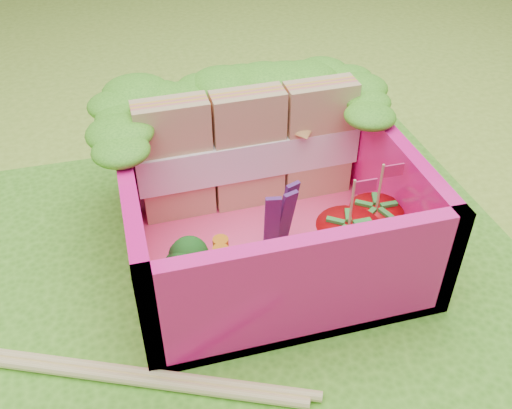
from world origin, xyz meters
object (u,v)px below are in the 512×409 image
at_px(sandwich_stack, 249,150).
at_px(broccoli, 186,268).
at_px(strawberry_right, 373,228).
at_px(bento_box, 265,199).
at_px(chopsticks, 19,361).
at_px(strawberry_left, 346,249).

height_order(sandwich_stack, broccoli, sandwich_stack).
distance_m(broccoli, strawberry_right, 0.90).
bearing_deg(bento_box, broccoli, -143.51).
xyz_separation_m(bento_box, broccoli, (-0.43, -0.32, -0.04)).
xyz_separation_m(sandwich_stack, broccoli, (-0.44, -0.62, -0.12)).
bearing_deg(bento_box, chopsticks, -158.67).
height_order(strawberry_left, chopsticks, strawberry_left).
bearing_deg(strawberry_right, chopsticks, -172.34).
relative_size(bento_box, broccoli, 3.98).
bearing_deg(broccoli, strawberry_right, 5.74).
distance_m(sandwich_stack, strawberry_left, 0.73).
xyz_separation_m(bento_box, chopsticks, (-1.14, -0.45, -0.25)).
relative_size(bento_box, chopsticks, 0.58).
bearing_deg(strawberry_right, strawberry_left, -146.97).
bearing_deg(strawberry_right, bento_box, 153.72).
xyz_separation_m(broccoli, strawberry_left, (0.71, -0.03, -0.04)).
bearing_deg(chopsticks, sandwich_stack, 33.15).
xyz_separation_m(sandwich_stack, strawberry_right, (0.46, -0.53, -0.18)).
relative_size(bento_box, strawberry_right, 2.67).
distance_m(bento_box, strawberry_left, 0.45).
bearing_deg(sandwich_stack, strawberry_left, -67.73).
height_order(bento_box, strawberry_left, strawberry_left).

